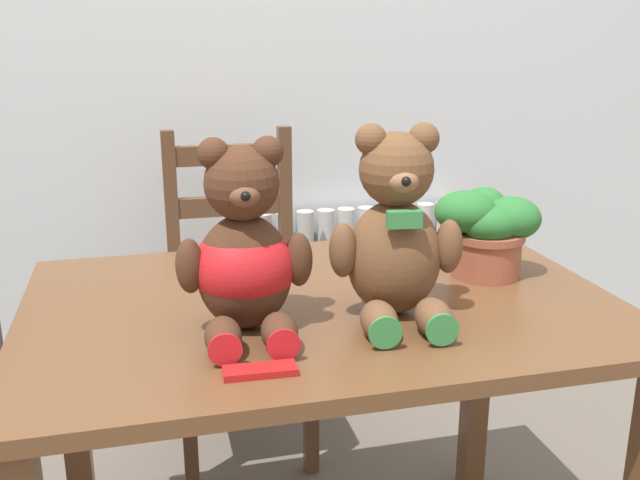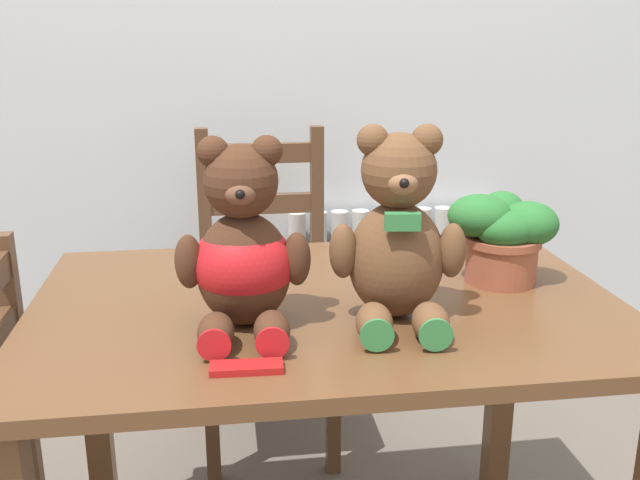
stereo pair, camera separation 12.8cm
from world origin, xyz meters
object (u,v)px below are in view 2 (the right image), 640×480
at_px(teddy_bear_right, 398,238).
at_px(chocolate_bar, 246,368).
at_px(potted_plant, 503,233).
at_px(wooden_chair_behind, 266,300).
at_px(teddy_bear_left, 243,253).

height_order(teddy_bear_right, chocolate_bar, teddy_bear_right).
relative_size(potted_plant, chocolate_bar, 1.98).
height_order(wooden_chair_behind, teddy_bear_left, teddy_bear_left).
bearing_deg(teddy_bear_left, chocolate_bar, 91.42).
bearing_deg(teddy_bear_right, potted_plant, -141.52).
height_order(potted_plant, chocolate_bar, potted_plant).
bearing_deg(teddy_bear_left, teddy_bear_right, -177.61).
bearing_deg(potted_plant, wooden_chair_behind, 123.63).
xyz_separation_m(potted_plant, chocolate_bar, (-0.56, -0.34, -0.10)).
distance_m(wooden_chair_behind, teddy_bear_left, 0.95).
distance_m(potted_plant, chocolate_bar, 0.66).
xyz_separation_m(wooden_chair_behind, potted_plant, (0.46, -0.69, 0.39)).
bearing_deg(teddy_bear_right, teddy_bear_left, 6.26).
xyz_separation_m(teddy_bear_left, chocolate_bar, (-0.01, -0.18, -0.13)).
bearing_deg(teddy_bear_right, chocolate_bar, 39.28).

